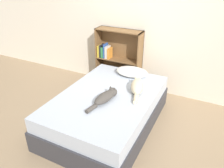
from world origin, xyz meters
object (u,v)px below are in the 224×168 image
at_px(bookshelf, 118,57).
at_px(cat_dark, 106,97).
at_px(cat_light, 137,86).
at_px(bed, 108,110).
at_px(pillow, 132,72).

bearing_deg(bookshelf, cat_dark, -70.71).
relative_size(cat_light, cat_dark, 0.98).
relative_size(bed, bookshelf, 1.72).
height_order(cat_light, cat_dark, cat_light).
distance_m(cat_light, cat_dark, 0.51).
bearing_deg(pillow, bookshelf, 136.28).
height_order(pillow, cat_dark, cat_dark).
distance_m(bed, cat_dark, 0.35).
xyz_separation_m(pillow, cat_light, (0.26, -0.46, 0.02)).
relative_size(bed, cat_dark, 3.30).
height_order(pillow, cat_light, cat_light).
xyz_separation_m(bed, cat_light, (0.33, 0.28, 0.33)).
bearing_deg(cat_dark, bookshelf, 29.56).
bearing_deg(cat_light, bookshelf, 21.34).
bearing_deg(pillow, cat_light, -59.91).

